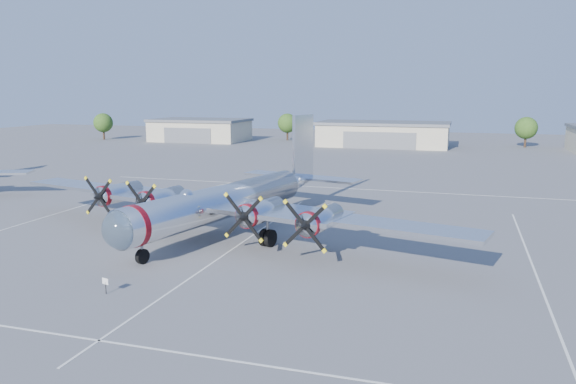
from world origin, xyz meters
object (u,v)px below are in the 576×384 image
(tree_far_west, at_px, (103,123))
(info_placard, at_px, (105,283))
(main_bomber_b29, at_px, (230,233))
(tree_east, at_px, (526,128))
(hangar_center, at_px, (384,134))
(hangar_west, at_px, (200,130))
(tree_west, at_px, (287,123))

(tree_far_west, relative_size, info_placard, 6.62)
(main_bomber_b29, bearing_deg, tree_east, 83.80)
(hangar_center, distance_m, main_bomber_b29, 82.28)
(hangar_west, xyz_separation_m, hangar_center, (45.00, -0.00, -0.00))
(tree_west, distance_m, info_placard, 108.50)
(main_bomber_b29, bearing_deg, tree_far_west, 144.76)
(hangar_center, xyz_separation_m, info_placard, (-3.56, -98.27, -2.01))
(tree_far_west, distance_m, main_bomber_b29, 103.61)
(main_bomber_b29, bearing_deg, tree_west, 118.02)
(tree_far_west, height_order, info_placard, tree_far_west)
(hangar_west, distance_m, tree_west, 21.61)
(main_bomber_b29, height_order, info_placard, main_bomber_b29)
(hangar_west, bearing_deg, main_bomber_b29, -62.50)
(hangar_west, xyz_separation_m, tree_far_west, (-25.00, -3.96, 1.51))
(hangar_center, xyz_separation_m, main_bomber_b29, (-2.21, -82.21, -2.71))
(hangar_west, height_order, main_bomber_b29, hangar_west)
(hangar_west, bearing_deg, hangar_center, -0.00)
(tree_far_west, xyz_separation_m, main_bomber_b29, (67.79, -78.24, -4.22))
(hangar_west, distance_m, hangar_center, 45.00)
(tree_far_west, xyz_separation_m, tree_east, (100.00, 10.00, 0.00))
(tree_east, bearing_deg, hangar_west, -175.40)
(main_bomber_b29, bearing_deg, hangar_west, 131.35)
(tree_west, distance_m, tree_east, 55.04)
(tree_west, bearing_deg, tree_far_west, -165.07)
(info_placard, bearing_deg, hangar_center, 103.45)
(tree_west, bearing_deg, main_bomber_b29, -75.83)
(tree_west, xyz_separation_m, tree_east, (55.00, -2.00, 0.00))
(tree_far_west, distance_m, tree_west, 46.57)
(hangar_center, bearing_deg, hangar_west, 180.00)
(tree_far_west, relative_size, main_bomber_b29, 0.15)
(tree_east, bearing_deg, tree_far_west, -174.29)
(hangar_center, relative_size, main_bomber_b29, 0.65)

